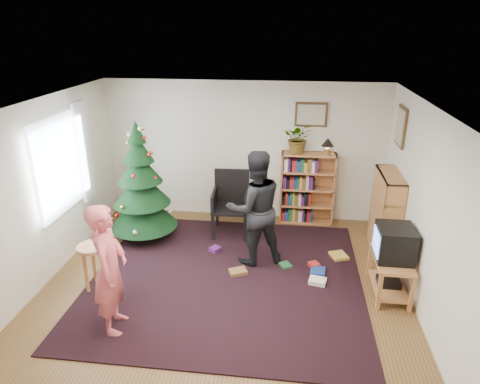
# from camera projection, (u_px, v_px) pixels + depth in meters

# --- Properties ---
(floor) EXTENTS (5.00, 5.00, 0.00)m
(floor) POSITION_uv_depth(u_px,v_px,m) (223.00, 290.00, 5.86)
(floor) COLOR brown
(floor) RESTS_ON ground
(ceiling) EXTENTS (5.00, 5.00, 0.00)m
(ceiling) POSITION_uv_depth(u_px,v_px,m) (220.00, 108.00, 4.93)
(ceiling) COLOR white
(ceiling) RESTS_ON wall_back
(wall_back) EXTENTS (5.00, 0.02, 2.50)m
(wall_back) POSITION_uv_depth(u_px,v_px,m) (244.00, 151.00, 7.70)
(wall_back) COLOR silver
(wall_back) RESTS_ON floor
(wall_front) EXTENTS (5.00, 0.02, 2.50)m
(wall_front) POSITION_uv_depth(u_px,v_px,m) (166.00, 346.00, 3.09)
(wall_front) COLOR silver
(wall_front) RESTS_ON floor
(wall_left) EXTENTS (0.02, 5.00, 2.50)m
(wall_left) POSITION_uv_depth(u_px,v_px,m) (36.00, 198.00, 5.68)
(wall_left) COLOR silver
(wall_left) RESTS_ON floor
(wall_right) EXTENTS (0.02, 5.00, 2.50)m
(wall_right) POSITION_uv_depth(u_px,v_px,m) (428.00, 217.00, 5.11)
(wall_right) COLOR silver
(wall_right) RESTS_ON floor
(rug) EXTENTS (3.80, 3.60, 0.02)m
(rug) POSITION_uv_depth(u_px,v_px,m) (227.00, 278.00, 6.13)
(rug) COLOR black
(rug) RESTS_ON floor
(window_pane) EXTENTS (0.04, 1.20, 1.40)m
(window_pane) POSITION_uv_depth(u_px,v_px,m) (59.00, 166.00, 6.13)
(window_pane) COLOR silver
(window_pane) RESTS_ON wall_left
(curtain) EXTENTS (0.06, 0.35, 1.60)m
(curtain) POSITION_uv_depth(u_px,v_px,m) (84.00, 152.00, 6.77)
(curtain) COLOR silver
(curtain) RESTS_ON wall_left
(picture_back) EXTENTS (0.55, 0.03, 0.42)m
(picture_back) POSITION_uv_depth(u_px,v_px,m) (311.00, 115.00, 7.28)
(picture_back) COLOR #4C3319
(picture_back) RESTS_ON wall_back
(picture_right) EXTENTS (0.03, 0.50, 0.60)m
(picture_right) POSITION_uv_depth(u_px,v_px,m) (401.00, 126.00, 6.46)
(picture_right) COLOR #4C3319
(picture_right) RESTS_ON wall_right
(christmas_tree) EXTENTS (1.11, 1.11, 2.01)m
(christmas_tree) POSITION_uv_depth(u_px,v_px,m) (141.00, 191.00, 7.01)
(christmas_tree) COLOR #3F2816
(christmas_tree) RESTS_ON rug
(bookshelf_back) EXTENTS (0.95, 0.30, 1.30)m
(bookshelf_back) POSITION_uv_depth(u_px,v_px,m) (307.00, 188.00, 7.64)
(bookshelf_back) COLOR #C28145
(bookshelf_back) RESTS_ON floor
(bookshelf_right) EXTENTS (0.30, 0.95, 1.30)m
(bookshelf_right) POSITION_uv_depth(u_px,v_px,m) (386.00, 213.00, 6.64)
(bookshelf_right) COLOR #C28145
(bookshelf_right) RESTS_ON floor
(tv_stand) EXTENTS (0.46, 0.82, 0.55)m
(tv_stand) POSITION_uv_depth(u_px,v_px,m) (390.00, 273.00, 5.69)
(tv_stand) COLOR #C28145
(tv_stand) RESTS_ON floor
(crt_tv) EXTENTS (0.47, 0.50, 0.44)m
(crt_tv) POSITION_uv_depth(u_px,v_px,m) (394.00, 243.00, 5.52)
(crt_tv) COLOR black
(crt_tv) RESTS_ON tv_stand
(armchair) EXTENTS (0.62, 0.62, 1.09)m
(armchair) POSITION_uv_depth(u_px,v_px,m) (231.00, 200.00, 7.31)
(armchair) COLOR black
(armchair) RESTS_ON rug
(stool) EXTENTS (0.40, 0.40, 0.66)m
(stool) POSITION_uv_depth(u_px,v_px,m) (93.00, 256.00, 5.73)
(stool) COLOR #C28145
(stool) RESTS_ON floor
(person_standing) EXTENTS (0.48, 0.64, 1.61)m
(person_standing) POSITION_uv_depth(u_px,v_px,m) (110.00, 269.00, 4.86)
(person_standing) COLOR #CF5359
(person_standing) RESTS_ON rug
(person_by_chair) EXTENTS (1.05, 0.94, 1.77)m
(person_by_chair) POSITION_uv_depth(u_px,v_px,m) (255.00, 209.00, 6.25)
(person_by_chair) COLOR black
(person_by_chair) RESTS_ON rug
(potted_plant) EXTENTS (0.49, 0.42, 0.54)m
(potted_plant) POSITION_uv_depth(u_px,v_px,m) (298.00, 138.00, 7.32)
(potted_plant) COLOR gray
(potted_plant) RESTS_ON bookshelf_back
(table_lamp) EXTENTS (0.21, 0.21, 0.29)m
(table_lamp) POSITION_uv_depth(u_px,v_px,m) (328.00, 143.00, 7.29)
(table_lamp) COLOR #A57F33
(table_lamp) RESTS_ON bookshelf_back
(floor_clutter) EXTENTS (2.14, 0.97, 0.08)m
(floor_clutter) POSITION_uv_depth(u_px,v_px,m) (289.00, 265.00, 6.38)
(floor_clutter) COLOR #A51E19
(floor_clutter) RESTS_ON rug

